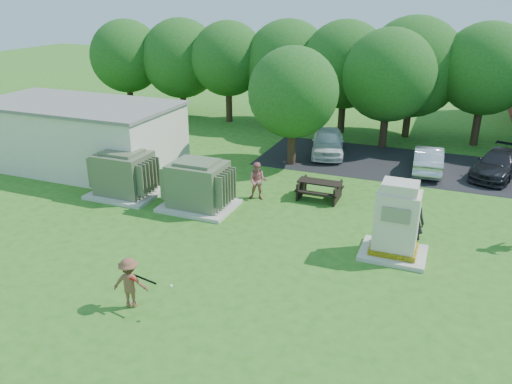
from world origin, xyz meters
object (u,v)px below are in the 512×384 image
at_px(car_silver_a, 428,159).
at_px(person_by_generator, 415,221).
at_px(person_at_picnic, 258,181).
at_px(car_white, 328,142).
at_px(generator_cabinet, 396,224).
at_px(picnic_table, 319,188).
at_px(batter, 130,283).
at_px(car_dark, 498,164).
at_px(transformer_right, 198,186).
at_px(transformer_left, 124,175).

bearing_deg(car_silver_a, person_by_generator, 87.18).
bearing_deg(person_at_picnic, car_white, 68.94).
distance_m(generator_cabinet, picnic_table, 5.51).
distance_m(generator_cabinet, person_by_generator, 1.06).
relative_size(batter, car_white, 0.36).
distance_m(car_white, car_dark, 8.68).
xyz_separation_m(transformer_right, person_at_picnic, (1.97, 1.76, -0.13)).
bearing_deg(picnic_table, transformer_right, -147.51).
bearing_deg(transformer_right, transformer_left, 180.00).
bearing_deg(batter, picnic_table, -122.31).
bearing_deg(car_dark, picnic_table, -122.77).
relative_size(picnic_table, car_white, 0.44).
height_order(transformer_left, car_dark, transformer_left).
xyz_separation_m(transformer_right, batter, (1.57, -7.08, -0.19)).
height_order(batter, car_white, batter).
height_order(person_at_picnic, car_white, person_at_picnic).
height_order(transformer_right, person_at_picnic, transformer_right).
relative_size(batter, car_dark, 0.36).
bearing_deg(generator_cabinet, car_silver_a, 87.64).
xyz_separation_m(person_by_generator, car_white, (-5.55, 9.57, -0.26)).
relative_size(person_at_picnic, car_dark, 0.39).
distance_m(generator_cabinet, car_white, 11.61).
bearing_deg(transformer_right, batter, -77.48).
xyz_separation_m(transformer_right, car_white, (3.17, 9.31, -0.24)).
height_order(transformer_left, transformer_right, same).
bearing_deg(picnic_table, person_at_picnic, -156.53).
height_order(batter, car_dark, batter).
xyz_separation_m(generator_cabinet, car_silver_a, (0.39, 9.57, -0.53)).
relative_size(car_silver_a, car_dark, 0.91).
distance_m(batter, car_dark, 19.02).
xyz_separation_m(person_by_generator, person_at_picnic, (-6.75, 2.02, -0.14)).
bearing_deg(batter, car_dark, -138.80).
xyz_separation_m(transformer_left, car_silver_a, (12.28, 8.42, -0.32)).
relative_size(transformer_right, batter, 1.93).
distance_m(batter, person_by_generator, 9.88).
distance_m(transformer_left, generator_cabinet, 11.95).
relative_size(generator_cabinet, car_dark, 0.62).
distance_m(person_at_picnic, car_white, 7.64).
xyz_separation_m(transformer_left, generator_cabinet, (11.89, -1.16, 0.21)).
relative_size(transformer_left, batter, 1.93).
distance_m(batter, person_at_picnic, 8.85).
height_order(generator_cabinet, car_silver_a, generator_cabinet).
distance_m(generator_cabinet, car_silver_a, 9.60).
distance_m(transformer_left, car_white, 11.57).
bearing_deg(generator_cabinet, person_at_picnic, 154.86).
bearing_deg(generator_cabinet, picnic_table, 133.05).
distance_m(transformer_left, transformer_right, 3.70).
bearing_deg(batter, car_silver_a, -130.44).
distance_m(transformer_left, batter, 8.83).
height_order(transformer_left, car_white, transformer_left).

